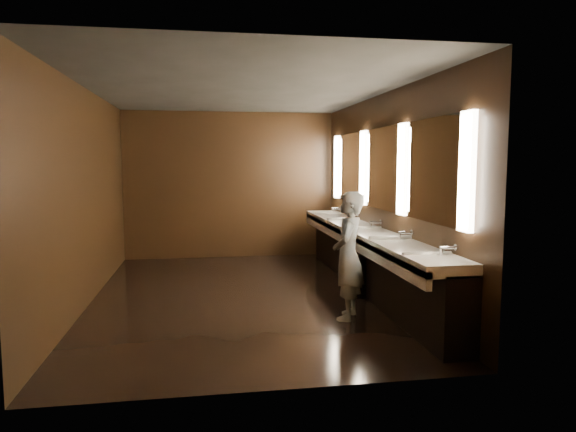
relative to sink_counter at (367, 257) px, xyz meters
name	(u,v)px	position (x,y,z in m)	size (l,w,h in m)	color
floor	(242,296)	(-1.79, 0.00, -0.50)	(6.00, 6.00, 0.00)	black
ceiling	(240,90)	(-1.79, 0.00, 2.30)	(4.00, 6.00, 0.02)	#2D2D2B
wall_back	(230,185)	(-1.79, 3.00, 0.90)	(4.00, 0.02, 2.80)	black
wall_front	(270,219)	(-1.79, -3.00, 0.90)	(4.00, 0.02, 2.80)	black
wall_left	(87,196)	(-3.79, 0.00, 0.90)	(0.02, 6.00, 2.80)	black
wall_right	(383,193)	(0.21, 0.00, 0.90)	(0.02, 6.00, 2.80)	black
sink_counter	(367,257)	(0.00, 0.00, 0.00)	(0.55, 5.40, 1.01)	black
mirror_band	(382,169)	(0.19, 0.00, 1.25)	(0.06, 5.03, 1.15)	#FAE5C4
person	(348,256)	(-0.64, -1.22, 0.26)	(0.55, 0.36, 1.50)	#88B4CC
trash_bin	(358,276)	(-0.22, -0.25, -0.23)	(0.35, 0.35, 0.54)	black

